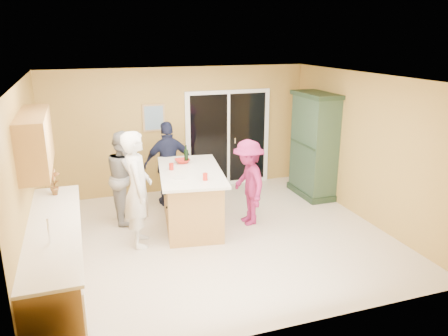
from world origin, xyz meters
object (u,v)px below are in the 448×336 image
object	(u,v)px
green_hutch	(314,146)
woman_white	(138,189)
kitchen_island	(191,200)
woman_magenta	(248,183)
woman_navy	(169,164)
woman_grey	(126,177)

from	to	relation	value
green_hutch	woman_white	size ratio (longest dim) A/B	1.15
kitchen_island	green_hutch	distance (m)	2.91
kitchen_island	woman_magenta	xyz separation A→B (m)	(0.97, -0.23, 0.28)
kitchen_island	woman_magenta	distance (m)	1.04
green_hutch	woman_magenta	size ratio (longest dim) A/B	1.41
woman_navy	woman_magenta	distance (m)	1.75
woman_grey	woman_magenta	distance (m)	2.17
woman_navy	woman_magenta	size ratio (longest dim) A/B	1.10
woman_white	woman_navy	distance (m)	1.75
woman_grey	woman_navy	bearing A→B (deg)	-59.26
kitchen_island	woman_white	xyz separation A→B (m)	(-0.96, -0.44, 0.45)
green_hutch	kitchen_island	bearing A→B (deg)	-166.23
woman_white	woman_grey	xyz separation A→B (m)	(-0.07, 1.03, -0.10)
green_hutch	woman_white	bearing A→B (deg)	-163.32
green_hutch	woman_white	world-z (taller)	green_hutch
green_hutch	woman_navy	distance (m)	2.96
woman_navy	green_hutch	bearing A→B (deg)	169.67
woman_white	kitchen_island	bearing A→B (deg)	-58.03
kitchen_island	woman_magenta	world-z (taller)	woman_magenta
woman_grey	woman_navy	world-z (taller)	woman_navy
kitchen_island	woman_white	distance (m)	1.15
kitchen_island	woman_white	size ratio (longest dim) A/B	1.11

